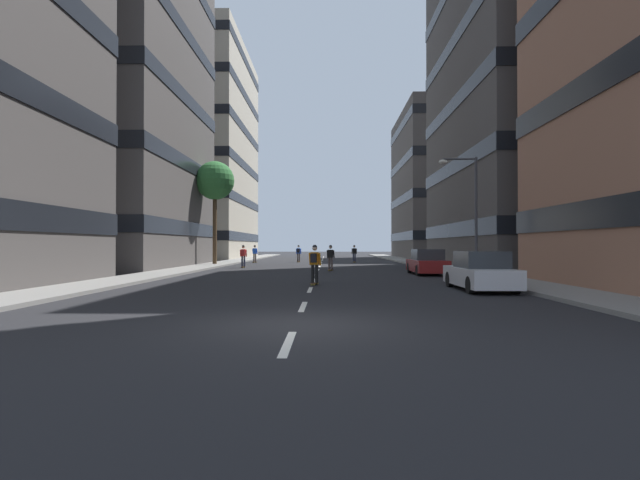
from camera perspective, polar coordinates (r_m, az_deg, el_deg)
ground_plane at (r=39.49m, az=-0.02°, el=-3.19°), size 174.60×174.60×0.00m
sidewalk_left at (r=44.24m, az=-11.90°, el=-2.81°), size 2.63×80.03×0.14m
sidewalk_right at (r=43.94m, az=12.12°, el=-2.82°), size 2.63×80.03×0.14m
lane_markings at (r=40.89m, az=0.01°, el=-3.09°), size 0.16×67.20×0.01m
building_left_mid at (r=43.84m, az=-24.24°, el=21.22°), size 12.60×17.60×35.89m
building_left_far at (r=66.70m, az=-14.38°, el=10.30°), size 12.60×21.87×28.59m
building_right_mid at (r=42.16m, az=24.44°, el=17.38°), size 12.60×19.47×29.33m
building_right_far at (r=65.63m, az=15.22°, el=6.46°), size 12.60×18.71×19.50m
parked_car_near at (r=19.30m, az=18.95°, el=-3.74°), size 1.82×4.40×1.52m
parked_car_mid at (r=28.79m, az=12.92°, el=-2.73°), size 1.82×4.40×1.52m
street_tree_near at (r=41.98m, az=-12.70°, el=6.97°), size 3.35×3.35×8.93m
streetlamp_right at (r=27.22m, az=17.75°, el=4.41°), size 2.13×0.30×6.50m
skater_0 at (r=47.46m, az=-7.96°, el=-1.56°), size 0.57×0.92×1.78m
skater_1 at (r=20.67m, az=-0.67°, el=-2.69°), size 0.57×0.92×1.78m
skater_2 at (r=48.32m, az=-2.64°, el=-1.52°), size 0.55×0.91×1.78m
skater_3 at (r=47.88m, az=4.20°, el=-1.56°), size 0.54×0.91×1.78m
skater_4 at (r=36.93m, az=-9.34°, el=-1.78°), size 0.53×0.90×1.78m
skater_5 at (r=32.21m, az=1.29°, el=-2.01°), size 0.57×0.92×1.78m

